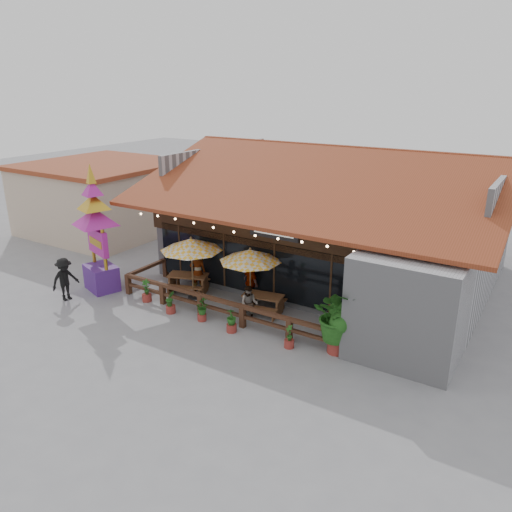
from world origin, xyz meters
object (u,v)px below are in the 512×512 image
Objects in this scene: picnic_table_left at (188,280)px; pedestrian at (65,279)px; umbrella_right at (250,256)px; picnic_table_right at (263,301)px; umbrella_left at (191,245)px; tropical_plant at (338,317)px; thai_sign_tower at (95,220)px.

picnic_table_left is 5.16m from pedestrian.
picnic_table_right is at bearing 1.53° from umbrella_right.
umbrella_left is 7.17m from tropical_plant.
thai_sign_tower is (-7.35, -1.78, 2.68)m from picnic_table_right.
thai_sign_tower reaches higher than umbrella_right.
umbrella_right is 3.73m from picnic_table_left.
umbrella_left is 0.52× the size of thai_sign_tower.
umbrella_right is 8.02m from pedestrian.
pedestrian is (-11.51, -2.03, -0.42)m from tropical_plant.
picnic_table_left is 1.17× the size of picnic_table_right.
tropical_plant is 11.70m from pedestrian.
umbrella_right is 1.55× the size of picnic_table_left.
umbrella_left is 4.39m from thai_sign_tower.
umbrella_left is at bearing -171.86° from umbrella_right.
picnic_table_right is at bearing 13.63° from thai_sign_tower.
picnic_table_right is (3.87, -0.03, -0.03)m from picnic_table_left.
picnic_table_right is 0.30× the size of thai_sign_tower.
thai_sign_tower is at bearing -177.74° from tropical_plant.
umbrella_left is at bearing 172.35° from tropical_plant.
thai_sign_tower reaches higher than tropical_plant.
thai_sign_tower is 2.80m from pedestrian.
picnic_table_left is at bearing 27.52° from thai_sign_tower.
thai_sign_tower is (-3.47, -1.81, 2.64)m from picnic_table_left.
thai_sign_tower reaches higher than picnic_table_right.
picnic_table_left is 0.90× the size of tropical_plant.
pedestrian is at bearing -103.92° from thai_sign_tower.
tropical_plant is at bearing -16.90° from umbrella_right.
thai_sign_tower reaches higher than pedestrian.
umbrella_right is 7.04m from thai_sign_tower.
tropical_plant reaches higher than pedestrian.
thai_sign_tower is (-6.75, -1.77, 0.87)m from umbrella_right.
tropical_plant is at bearing -73.13° from pedestrian.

